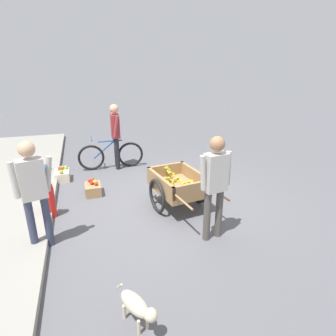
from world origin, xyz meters
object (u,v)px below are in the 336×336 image
object	(u,v)px
fire_hydrant	(50,200)
fruit_cart	(178,186)
plastic_bucket	(45,171)
bystander_person	(33,187)
dog	(137,306)
bicycle	(111,155)
apple_crate	(93,189)
cyclist_person	(115,131)
vendor_person	(215,180)
mixed_fruit_crate	(62,175)

from	to	relation	value
fire_hydrant	fruit_cart	bearing A→B (deg)	-97.46
plastic_bucket	bystander_person	bearing A→B (deg)	-175.28
dog	plastic_bucket	bearing A→B (deg)	15.56
bystander_person	fruit_cart	bearing A→B (deg)	-75.01
bicycle	fire_hydrant	xyz separation A→B (m)	(-2.19, 1.32, -0.02)
apple_crate	fruit_cart	bearing A→B (deg)	-124.18
cyclist_person	dog	distance (m)	4.97
fruit_cart	fire_hydrant	xyz separation A→B (m)	(0.30, 2.30, -0.10)
vendor_person	bicycle	xyz separation A→B (m)	(3.62, 1.18, -0.64)
fruit_cart	apple_crate	world-z (taller)	fruit_cart
fruit_cart	mixed_fruit_crate	size ratio (longest dim) A/B	3.99
vendor_person	mixed_fruit_crate	world-z (taller)	vendor_person
fruit_cart	dog	distance (m)	2.72
mixed_fruit_crate	bystander_person	bearing A→B (deg)	176.30
fire_hydrant	vendor_person	bearing A→B (deg)	-119.78
dog	bystander_person	world-z (taller)	bystander_person
vendor_person	plastic_bucket	distance (m)	4.65
fire_hydrant	plastic_bucket	world-z (taller)	fire_hydrant
plastic_bucket	mixed_fruit_crate	bearing A→B (deg)	-136.37
vendor_person	bystander_person	xyz separation A→B (m)	(0.50, 2.55, -0.00)
fruit_cart	plastic_bucket	size ratio (longest dim) A/B	6.27
vendor_person	fire_hydrant	size ratio (longest dim) A/B	2.47
cyclist_person	mixed_fruit_crate	world-z (taller)	cyclist_person
bystander_person	cyclist_person	bearing A→B (deg)	-26.00
apple_crate	mixed_fruit_crate	distance (m)	1.18
apple_crate	cyclist_person	bearing A→B (deg)	-25.61
fruit_cart	bystander_person	world-z (taller)	bystander_person
mixed_fruit_crate	bystander_person	world-z (taller)	bystander_person
vendor_person	bystander_person	size ratio (longest dim) A/B	1.00
bicycle	bystander_person	xyz separation A→B (m)	(-3.12, 1.37, 0.64)
fruit_cart	vendor_person	distance (m)	1.27
plastic_bucket	fruit_cart	bearing A→B (deg)	-133.48
fruit_cart	mixed_fruit_crate	world-z (taller)	fruit_cart
fruit_cart	cyclist_person	bearing A→B (deg)	18.42
plastic_bucket	apple_crate	xyz separation A→B (m)	(-1.44, -1.08, 0.01)
bicycle	cyclist_person	bearing A→B (deg)	-91.32
fruit_cart	bystander_person	distance (m)	2.50
fruit_cart	cyclist_person	distance (m)	2.68
bicycle	fruit_cart	bearing A→B (deg)	-158.52
dog	mixed_fruit_crate	distance (m)	4.53
fire_hydrant	dog	bearing A→B (deg)	-158.82
vendor_person	cyclist_person	size ratio (longest dim) A/B	1.01
mixed_fruit_crate	bicycle	bearing A→B (deg)	-68.58
dog	fire_hydrant	distance (m)	2.90
bicycle	bystander_person	bearing A→B (deg)	156.32
plastic_bucket	cyclist_person	bearing A→B (deg)	-89.44
apple_crate	bystander_person	size ratio (longest dim) A/B	0.27
cyclist_person	dog	size ratio (longest dim) A/B	2.66
bystander_person	apple_crate	bearing A→B (deg)	-26.33
fruit_cart	fire_hydrant	world-z (taller)	fruit_cart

